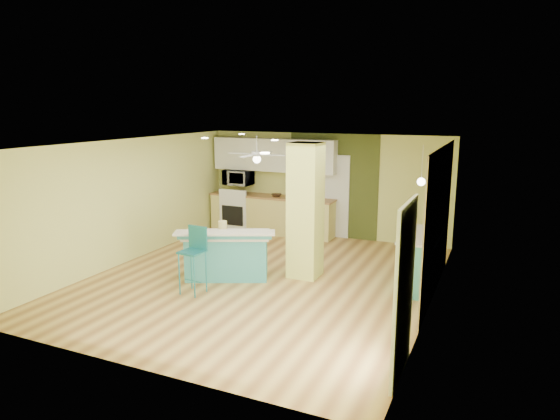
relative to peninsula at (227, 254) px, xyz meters
The scene contains 23 objects.
floor 0.80m from the peninsula, 12.64° to the left, with size 6.00×7.00×0.01m, color olive.
ceiling 2.17m from the peninsula, 12.64° to the left, with size 6.00×7.00×0.01m, color white.
wall_back 3.80m from the peninsula, 79.86° to the left, with size 6.00×0.01×2.50m, color #DDE178.
wall_front 3.52m from the peninsula, 78.99° to the right, with size 6.00×0.01×2.50m, color #DDE178.
wall_left 2.49m from the peninsula, behind, with size 0.01×7.00×2.50m, color #DDE178.
wall_right 3.75m from the peninsula, ahead, with size 0.01×7.00×2.50m, color #DDE178.
wood_panel 3.80m from the peninsula, 11.59° to the left, with size 0.02×3.40×2.50m, color #8F7552.
olive_accent 3.82m from the peninsula, 76.79° to the left, with size 2.20×0.02×2.50m, color #454F1F.
interior_door 3.75m from the peninsula, 76.69° to the left, with size 0.82×0.05×2.00m, color white.
french_door 4.26m from the peninsula, 30.73° to the right, with size 0.04×1.08×2.10m, color silver.
column 1.66m from the peninsula, 26.39° to the left, with size 0.55×0.55×2.50m, color #DAE168.
kitchen_run 3.41m from the peninsula, 100.94° to the left, with size 3.25×0.63×0.94m.
stove 3.70m from the peninsula, 115.57° to the left, with size 0.76×0.66×1.08m.
upper_cabinets 3.84m from the peninsula, 100.57° to the left, with size 3.20×0.34×0.80m, color white.
microwave 3.82m from the peninsula, 115.51° to the left, with size 0.70×0.48×0.39m, color white.
ceiling_fan 2.74m from the peninsula, 101.76° to the left, with size 1.41×1.41×0.61m.
pendant_lamp 3.71m from the peninsula, 15.18° to the left, with size 0.14×0.14×0.69m.
wall_decor 3.90m from the peninsula, 14.66° to the left, with size 0.03×0.90×0.70m, color brown.
peninsula is the anchor object (origin of this frame).
bar_stool 0.96m from the peninsula, 96.51° to the right, with size 0.41×0.41×1.15m.
side_counter 3.49m from the peninsula, 15.87° to the left, with size 0.63×1.48×0.96m.
fruit_bowl 3.40m from the peninsula, 98.71° to the left, with size 0.26×0.26×0.06m, color #352215.
canister 0.54m from the peninsula, 136.61° to the left, with size 0.16×0.16×0.19m, color yellow.
Camera 1 is at (3.89, -7.86, 3.14)m, focal length 32.00 mm.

